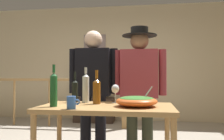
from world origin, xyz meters
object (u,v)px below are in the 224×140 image
object	(u,v)px
wine_bottle_amber	(97,90)
person_standing_right	(140,82)
salad_bowl	(137,101)
wine_bottle_green	(54,89)
wine_bottle_dark	(75,90)
wine_bottle_clear	(86,88)
wine_glass	(115,90)
mug_blue	(71,103)
person_standing_left	(93,84)
flat_screen_tv	(94,86)
stair_railing	(74,94)
serving_table	(107,116)
framed_picture	(95,48)
tv_console	(94,110)

from	to	relation	value
wine_bottle_amber	person_standing_right	distance (m)	0.69
salad_bowl	wine_bottle_green	world-z (taller)	wine_bottle_green
wine_bottle_dark	person_standing_right	size ratio (longest dim) A/B	0.20
wine_bottle_clear	wine_glass	bearing A→B (deg)	6.42
salad_bowl	wine_bottle_clear	size ratio (longest dim) A/B	1.04
wine_bottle_clear	person_standing_right	distance (m)	0.71
mug_blue	person_standing_left	size ratio (longest dim) A/B	0.07
flat_screen_tv	stair_railing	bearing A→B (deg)	-119.79
stair_railing	person_standing_right	bearing A→B (deg)	-53.76
wine_bottle_green	mug_blue	distance (m)	0.26
person_standing_left	person_standing_right	bearing A→B (deg)	178.05
serving_table	wine_bottle_clear	size ratio (longest dim) A/B	3.37
wine_bottle_dark	person_standing_left	xyz separation A→B (m)	(0.09, 0.44, 0.05)
serving_table	person_standing_right	bearing A→B (deg)	67.38
wine_bottle_clear	person_standing_right	xyz separation A→B (m)	(0.53, 0.47, 0.04)
wine_glass	person_standing_right	bearing A→B (deg)	61.97
person_standing_right	framed_picture	bearing A→B (deg)	-65.44
framed_picture	wine_bottle_green	size ratio (longest dim) A/B	1.72
flat_screen_tv	wine_bottle_dark	xyz separation A→B (m)	(0.44, -2.90, 0.08)
flat_screen_tv	wine_bottle_clear	distance (m)	2.98
wine_bottle_amber	flat_screen_tv	bearing A→B (deg)	103.05
serving_table	wine_glass	size ratio (longest dim) A/B	6.54
framed_picture	wine_glass	xyz separation A→B (m)	(0.93, -3.21, -0.81)
tv_console	salad_bowl	size ratio (longest dim) A/B	2.42
salad_bowl	stair_railing	bearing A→B (deg)	118.17
salad_bowl	wine_bottle_dark	distance (m)	0.70
flat_screen_tv	tv_console	bearing A→B (deg)	90.00
wine_bottle_dark	wine_bottle_green	distance (m)	0.38
stair_railing	wine_bottle_dark	size ratio (longest dim) A/B	10.23
framed_picture	person_standing_right	xyz separation A→B (m)	(1.16, -2.78, -0.75)
serving_table	person_standing_left	size ratio (longest dim) A/B	0.76
framed_picture	wine_bottle_clear	distance (m)	3.40
wine_bottle_green	person_standing_left	xyz separation A→B (m)	(0.17, 0.81, 0.01)
framed_picture	mug_blue	bearing A→B (deg)	-80.40
salad_bowl	person_standing_right	bearing A→B (deg)	89.51
flat_screen_tv	salad_bowl	size ratio (longest dim) A/B	1.70
wine_bottle_dark	mug_blue	size ratio (longest dim) A/B	2.87
wine_bottle_clear	person_standing_left	size ratio (longest dim) A/B	0.22
wine_bottle_dark	person_standing_right	bearing A→B (deg)	34.08
wine_bottle_green	wine_bottle_amber	bearing A→B (deg)	36.79
stair_railing	salad_bowl	bearing A→B (deg)	-61.83
wine_bottle_green	salad_bowl	bearing A→B (deg)	9.06
framed_picture	flat_screen_tv	distance (m)	0.95
wine_bottle_amber	person_standing_right	xyz separation A→B (m)	(0.40, 0.56, 0.07)
tv_console	wine_bottle_amber	world-z (taller)	wine_bottle_amber
wine_bottle_green	framed_picture	bearing A→B (deg)	96.73
serving_table	person_standing_right	xyz separation A→B (m)	(0.28, 0.67, 0.29)
person_standing_right	tv_console	bearing A→B (deg)	-64.26
mug_blue	person_standing_right	world-z (taller)	person_standing_right
wine_bottle_amber	mug_blue	distance (m)	0.40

